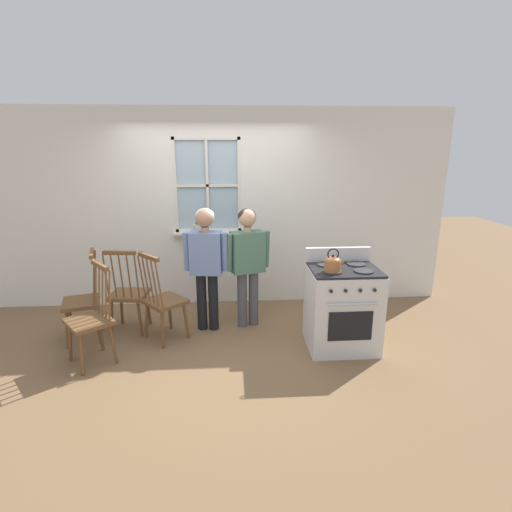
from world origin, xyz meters
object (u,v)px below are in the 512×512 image
Objects in this scene: chair_near_stove at (83,302)px; person_elderly_left at (206,257)px; stove at (342,307)px; kettle at (333,263)px; potted_plant at (198,227)px; chair_center_cluster at (163,301)px; chair_near_wall at (91,320)px; chair_by_window at (128,295)px; person_teen_center at (248,256)px.

person_elderly_left reaches higher than chair_near_stove.
stove is 0.59m from kettle.
potted_plant reaches higher than chair_near_stove.
potted_plant is (-1.66, 1.36, 0.65)m from stove.
chair_near_wall is at bearing 84.36° from chair_center_cluster.
chair_near_stove is at bearing -142.15° from potted_plant.
person_elderly_left is 0.85m from potted_plant.
chair_by_window is 0.97× the size of stove.
person_elderly_left is at bearing 83.40° from chair_near_wall.
chair_near_stove is at bearing 169.91° from person_teen_center.
kettle is at bearing -58.55° from person_teen_center.
person_elderly_left is (0.49, 0.23, 0.46)m from chair_center_cluster.
chair_by_window is at bearing -174.97° from person_elderly_left.
potted_plant is at bearing 108.48° from chair_near_wall.
person_teen_center is 1.27m from stove.
chair_near_stove is at bearing 168.09° from chair_near_wall.
chair_center_cluster is 1.00× the size of chair_near_stove.
chair_by_window is 1.00× the size of chair_near_wall.
chair_center_cluster is at bearing 158.85° from chair_by_window.
chair_center_cluster is 0.70× the size of person_elderly_left.
chair_by_window and chair_near_stove have the same top height.
person_teen_center reaches higher than chair_near_wall.
chair_center_cluster is 4.19× the size of potted_plant.
person_elderly_left is at bearing -79.86° from potted_plant.
kettle is (0.85, -0.75, 0.12)m from person_teen_center.
chair_by_window is 1.52m from person_teen_center.
person_elderly_left is (0.95, -0.01, 0.46)m from chair_by_window.
stove is 4.30× the size of potted_plant.
kettle is 0.98× the size of potted_plant.
kettle is 2.11m from potted_plant.
chair_by_window is 0.71× the size of person_teen_center.
chair_near_wall is 1.88m from person_teen_center.
person_elderly_left is 1.67m from stove.
chair_by_window is 0.52m from chair_center_cluster.
person_teen_center is (1.65, 0.77, 0.44)m from chair_near_wall.
chair_by_window is 4.19× the size of potted_plant.
kettle is (-0.17, -0.13, 0.55)m from stove.
stove is 4.39× the size of kettle.
kettle is (1.35, -0.67, 0.10)m from person_elderly_left.
kettle is (2.30, -0.69, 0.56)m from chair_by_window.
chair_near_wall is at bearing -176.60° from stove.
person_elderly_left is 0.50m from person_teen_center.
potted_plant reaches higher than chair_by_window.
person_teen_center reaches higher than kettle.
stove is at bearing -39.20° from potted_plant.
stove reaches higher than chair_near_wall.
person_teen_center is at bearing 77.22° from chair_near_wall.
person_teen_center is at bearing 138.79° from kettle.
stove is (2.47, -0.55, 0.00)m from chair_by_window.
kettle is at bearing -44.85° from potted_plant.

